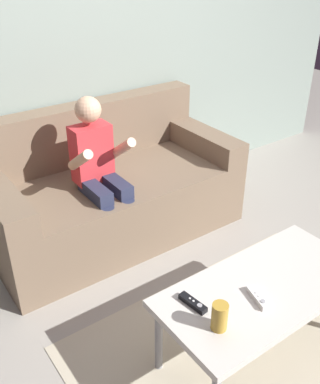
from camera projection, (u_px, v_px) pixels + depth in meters
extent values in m
plane|color=#9E998E|center=(272.00, 321.00, 2.34)|extent=(9.19, 9.19, 0.00)
cube|color=gray|center=(104.00, 30.00, 2.88)|extent=(4.59, 0.05, 2.50)
cube|color=#75604C|center=(114.00, 204.00, 2.96)|extent=(1.65, 0.80, 0.44)
cube|color=#75604C|center=(87.00, 132.00, 2.98)|extent=(1.65, 0.16, 0.40)
cube|color=#75604C|center=(200.00, 139.00, 3.18)|extent=(0.18, 0.80, 0.15)
cylinder|color=#282D47|center=(110.00, 239.00, 2.61)|extent=(0.08, 0.08, 0.44)
cylinder|color=#282D47|center=(129.00, 231.00, 2.68)|extent=(0.08, 0.08, 0.44)
cube|color=#282D47|center=(95.00, 192.00, 2.59)|extent=(0.09, 0.29, 0.09)
cube|color=#282D47|center=(115.00, 185.00, 2.66)|extent=(0.09, 0.29, 0.09)
cube|color=red|center=(92.00, 153.00, 2.64)|extent=(0.23, 0.14, 0.35)
cylinder|color=#DBAA87|center=(80.00, 160.00, 2.45)|extent=(0.06, 0.26, 0.20)
cylinder|color=#DBAA87|center=(122.00, 148.00, 2.59)|extent=(0.06, 0.26, 0.20)
sphere|color=#DBAA87|center=(88.00, 110.00, 2.50)|extent=(0.15, 0.15, 0.15)
cube|color=beige|center=(264.00, 288.00, 1.98)|extent=(1.00, 0.48, 0.04)
cylinder|color=gray|center=(159.00, 339.00, 1.99)|extent=(0.04, 0.04, 0.38)
cylinder|color=gray|center=(290.00, 265.00, 2.44)|extent=(0.04, 0.04, 0.38)
cube|color=#BCB299|center=(255.00, 348.00, 2.17)|extent=(1.70, 1.22, 0.01)
cube|color=white|center=(258.00, 298.00, 1.89)|extent=(0.07, 0.14, 0.02)
cylinder|color=#99999E|center=(263.00, 301.00, 1.85)|extent=(0.02, 0.02, 0.00)
cylinder|color=silver|center=(259.00, 296.00, 1.88)|extent=(0.01, 0.01, 0.00)
cylinder|color=silver|center=(256.00, 293.00, 1.89)|extent=(0.01, 0.01, 0.00)
cube|color=black|center=(193.00, 303.00, 1.86)|extent=(0.05, 0.14, 0.02)
cylinder|color=#99999E|center=(200.00, 305.00, 1.83)|extent=(0.02, 0.02, 0.00)
cylinder|color=silver|center=(193.00, 301.00, 1.85)|extent=(0.01, 0.01, 0.00)
cylinder|color=silver|center=(190.00, 298.00, 1.86)|extent=(0.01, 0.01, 0.00)
cylinder|color=#B78C2D|center=(220.00, 317.00, 1.73)|extent=(0.07, 0.07, 0.12)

